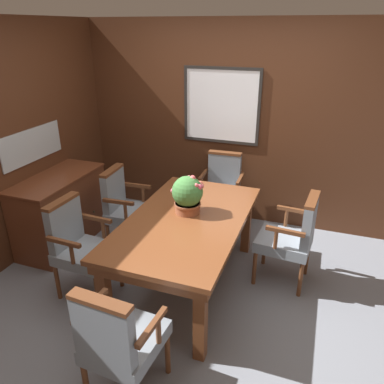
{
  "coord_description": "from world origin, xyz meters",
  "views": [
    {
      "loc": [
        1.1,
        -2.68,
        2.35
      ],
      "look_at": [
        0.03,
        0.29,
        0.94
      ],
      "focal_mm": 35.0,
      "sensor_mm": 36.0,
      "label": 1
    }
  ],
  "objects_px": {
    "chair_head_near": "(119,339)",
    "sideboard_cabinet": "(61,210)",
    "chair_right_far": "(292,236)",
    "chair_left_near": "(79,244)",
    "dining_table": "(187,227)",
    "chair_head_far": "(222,188)",
    "chair_left_far": "(126,206)",
    "potted_plant": "(188,194)"
  },
  "relations": [
    {
      "from": "chair_head_near",
      "to": "sideboard_cabinet",
      "type": "distance_m",
      "value": 2.28
    },
    {
      "from": "chair_left_far",
      "to": "sideboard_cabinet",
      "type": "xyz_separation_m",
      "value": [
        -0.75,
        -0.17,
        -0.11
      ]
    },
    {
      "from": "chair_head_near",
      "to": "chair_right_far",
      "type": "relative_size",
      "value": 1.0
    },
    {
      "from": "dining_table",
      "to": "potted_plant",
      "type": "relative_size",
      "value": 4.91
    },
    {
      "from": "chair_left_near",
      "to": "dining_table",
      "type": "bearing_deg",
      "value": -62.61
    },
    {
      "from": "chair_left_far",
      "to": "chair_head_far",
      "type": "bearing_deg",
      "value": -48.83
    },
    {
      "from": "potted_plant",
      "to": "chair_head_far",
      "type": "bearing_deg",
      "value": 89.31
    },
    {
      "from": "chair_head_far",
      "to": "chair_right_far",
      "type": "xyz_separation_m",
      "value": [
        0.95,
        -0.88,
        0.0
      ]
    },
    {
      "from": "dining_table",
      "to": "chair_head_near",
      "type": "relative_size",
      "value": 1.92
    },
    {
      "from": "chair_head_near",
      "to": "potted_plant",
      "type": "distance_m",
      "value": 1.47
    },
    {
      "from": "chair_left_near",
      "to": "chair_left_far",
      "type": "relative_size",
      "value": 1.0
    },
    {
      "from": "chair_left_near",
      "to": "chair_right_far",
      "type": "height_order",
      "value": "same"
    },
    {
      "from": "chair_head_near",
      "to": "chair_right_far",
      "type": "height_order",
      "value": "same"
    },
    {
      "from": "dining_table",
      "to": "sideboard_cabinet",
      "type": "bearing_deg",
      "value": 170.88
    },
    {
      "from": "dining_table",
      "to": "chair_head_near",
      "type": "distance_m",
      "value": 1.3
    },
    {
      "from": "potted_plant",
      "to": "sideboard_cabinet",
      "type": "xyz_separation_m",
      "value": [
        -1.6,
        0.14,
        -0.51
      ]
    },
    {
      "from": "chair_head_far",
      "to": "chair_right_far",
      "type": "height_order",
      "value": "same"
    },
    {
      "from": "chair_head_near",
      "to": "potted_plant",
      "type": "xyz_separation_m",
      "value": [
        -0.06,
        1.41,
        0.4
      ]
    },
    {
      "from": "dining_table",
      "to": "potted_plant",
      "type": "distance_m",
      "value": 0.3
    },
    {
      "from": "chair_head_far",
      "to": "chair_left_far",
      "type": "relative_size",
      "value": 1.0
    },
    {
      "from": "potted_plant",
      "to": "sideboard_cabinet",
      "type": "height_order",
      "value": "potted_plant"
    },
    {
      "from": "sideboard_cabinet",
      "to": "chair_right_far",
      "type": "bearing_deg",
      "value": 3.06
    },
    {
      "from": "dining_table",
      "to": "sideboard_cabinet",
      "type": "height_order",
      "value": "sideboard_cabinet"
    },
    {
      "from": "chair_left_near",
      "to": "chair_right_far",
      "type": "xyz_separation_m",
      "value": [
        1.83,
        0.82,
        0.0
      ]
    },
    {
      "from": "dining_table",
      "to": "chair_head_near",
      "type": "height_order",
      "value": "chair_head_near"
    },
    {
      "from": "dining_table",
      "to": "chair_left_near",
      "type": "bearing_deg",
      "value": -155.19
    },
    {
      "from": "dining_table",
      "to": "chair_right_far",
      "type": "relative_size",
      "value": 1.92
    },
    {
      "from": "potted_plant",
      "to": "chair_right_far",
      "type": "bearing_deg",
      "value": 16.31
    },
    {
      "from": "chair_head_far",
      "to": "sideboard_cabinet",
      "type": "relative_size",
      "value": 0.82
    },
    {
      "from": "chair_head_far",
      "to": "chair_left_far",
      "type": "xyz_separation_m",
      "value": [
        -0.87,
        -0.85,
        0.0
      ]
    },
    {
      "from": "chair_right_far",
      "to": "chair_left_far",
      "type": "bearing_deg",
      "value": -86.35
    },
    {
      "from": "dining_table",
      "to": "chair_right_far",
      "type": "distance_m",
      "value": 1.02
    },
    {
      "from": "chair_left_near",
      "to": "sideboard_cabinet",
      "type": "height_order",
      "value": "chair_left_near"
    },
    {
      "from": "chair_left_near",
      "to": "chair_right_far",
      "type": "distance_m",
      "value": 2.0
    },
    {
      "from": "chair_head_near",
      "to": "chair_head_far",
      "type": "relative_size",
      "value": 1.0
    },
    {
      "from": "chair_head_near",
      "to": "sideboard_cabinet",
      "type": "xyz_separation_m",
      "value": [
        -1.66,
        1.56,
        -0.11
      ]
    },
    {
      "from": "dining_table",
      "to": "chair_left_far",
      "type": "relative_size",
      "value": 1.92
    },
    {
      "from": "chair_left_near",
      "to": "sideboard_cabinet",
      "type": "distance_m",
      "value": 1.01
    },
    {
      "from": "sideboard_cabinet",
      "to": "chair_head_near",
      "type": "bearing_deg",
      "value": -43.2
    },
    {
      "from": "chair_head_near",
      "to": "chair_left_near",
      "type": "height_order",
      "value": "same"
    },
    {
      "from": "dining_table",
      "to": "chair_head_far",
      "type": "relative_size",
      "value": 1.92
    },
    {
      "from": "chair_head_near",
      "to": "potted_plant",
      "type": "bearing_deg",
      "value": -84.13
    }
  ]
}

